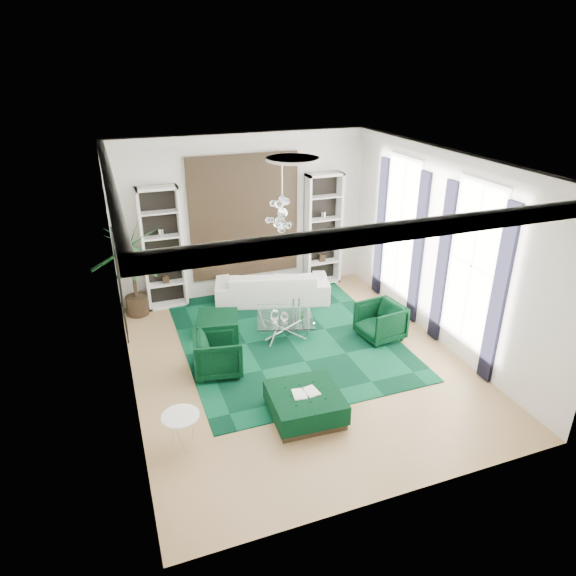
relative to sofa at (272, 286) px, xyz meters
name	(u,v)px	position (x,y,z in m)	size (l,w,h in m)	color
floor	(297,362)	(-0.41, -2.71, -0.39)	(6.00, 7.00, 0.02)	tan
ceiling	(299,160)	(-0.41, -2.71, 3.43)	(6.00, 7.00, 0.02)	white
wall_back	(244,216)	(-0.41, 0.80, 1.52)	(6.00, 0.02, 3.80)	silver
wall_front	(407,377)	(-0.41, -6.22, 1.52)	(6.00, 0.02, 3.80)	silver
wall_left	(120,295)	(-3.42, -2.71, 1.52)	(0.02, 7.00, 3.80)	silver
wall_right	(443,249)	(2.60, -2.71, 1.52)	(0.02, 7.00, 3.80)	silver
crown_molding	(299,167)	(-0.41, -2.71, 3.32)	(6.00, 7.00, 0.18)	white
ceiling_medallion	(293,159)	(-0.41, -2.41, 3.39)	(0.90, 0.90, 0.05)	white
tapestry	(244,217)	(-0.41, 0.75, 1.52)	(2.50, 0.06, 2.80)	black
shelving_left	(163,249)	(-2.36, 0.60, 1.02)	(0.90, 0.38, 2.80)	white
shelving_right	(323,230)	(1.54, 0.60, 1.02)	(0.90, 0.38, 2.80)	white
painting	(120,283)	(-3.38, -2.11, 1.47)	(0.04, 1.30, 1.60)	black
window_near	(472,266)	(2.58, -3.61, 1.52)	(0.03, 1.10, 2.90)	white
curtain_near_a	(499,296)	(2.55, -4.39, 1.27)	(0.07, 0.30, 3.25)	black
curtain_near_b	(442,264)	(2.55, -2.83, 1.27)	(0.07, 0.30, 3.25)	black
window_far	(401,227)	(2.58, -1.21, 1.52)	(0.03, 1.10, 2.90)	white
curtain_far_a	(418,250)	(2.55, -1.99, 1.27)	(0.07, 0.30, 3.25)	black
curtain_far_b	(381,228)	(2.55, -0.43, 1.27)	(0.07, 0.30, 3.25)	black
rug	(286,336)	(-0.28, -1.75, -0.37)	(4.20, 5.00, 0.02)	black
sofa	(272,286)	(0.00, 0.00, 0.00)	(2.64, 1.03, 0.77)	white
armchair_left	(218,353)	(-1.88, -2.52, 0.01)	(0.84, 0.86, 0.78)	black
armchair_right	(380,321)	(1.51, -2.43, -0.01)	(0.81, 0.83, 0.76)	black
coffee_table	(285,325)	(-0.25, -1.58, -0.19)	(1.15, 1.15, 0.40)	white
ottoman_side	(217,324)	(-1.57, -1.03, -0.20)	(0.82, 0.82, 0.37)	black
ottoman_front	(305,405)	(-0.88, -4.25, -0.16)	(1.11, 1.11, 0.45)	black
book	(305,392)	(-0.88, -4.25, 0.08)	(0.43, 0.28, 0.03)	white
side_table	(182,431)	(-2.85, -4.25, -0.12)	(0.56, 0.56, 0.54)	white
palm	(131,259)	(-3.06, 0.39, 0.94)	(1.66, 1.66, 2.65)	#1D5828
chandelier	(282,213)	(-0.58, -2.36, 2.47)	(0.75, 0.75, 0.67)	white
table_plant	(302,314)	(0.04, -1.82, 0.12)	(0.12, 0.10, 0.22)	#1D5828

